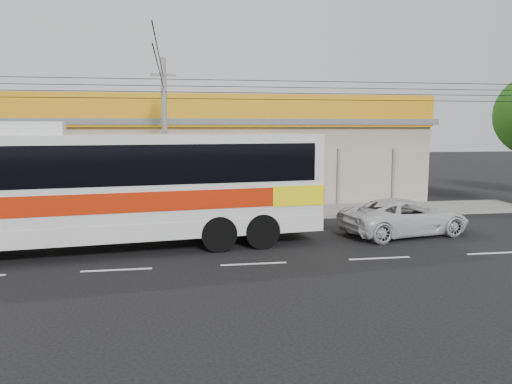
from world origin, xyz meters
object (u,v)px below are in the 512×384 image
coach_bus (122,182)px  motorbike_dark (76,209)px  white_car (405,217)px  utility_pole (164,88)px

coach_bus → motorbike_dark: 5.70m
motorbike_dark → white_car: size_ratio=0.31×
coach_bus → white_car: bearing=-4.1°
motorbike_dark → utility_pole: (3.79, -0.78, 5.08)m
white_car → utility_pole: 10.89m
coach_bus → motorbike_dark: coach_bus is taller
coach_bus → white_car: coach_bus is taller
motorbike_dark → utility_pole: bearing=-109.4°
white_car → utility_pole: (-9.00, 3.56, 4.99)m
coach_bus → motorbike_dark: bearing=109.1°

